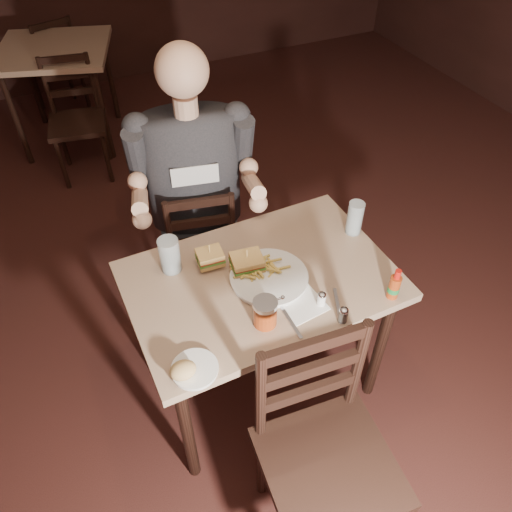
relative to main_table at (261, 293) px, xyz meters
name	(u,v)px	position (x,y,z in m)	size (l,w,h in m)	color
room_shell	(291,92)	(0.24, 0.27, 0.72)	(7.00, 7.00, 7.00)	black
main_table	(261,293)	(0.00, 0.00, 0.00)	(1.09, 0.74, 0.77)	tan
bg_table	(55,59)	(-0.43, 2.77, 0.00)	(1.00, 1.00, 0.77)	tan
chair_far	(200,240)	(-0.04, 0.70, -0.26)	(0.38, 0.42, 0.83)	black
chair_near	(329,467)	(-0.05, -0.69, -0.19)	(0.45, 0.50, 0.98)	black
bg_chair_far	(54,65)	(-0.43, 3.32, -0.26)	(0.38, 0.42, 0.83)	black
bg_chair_near	(77,123)	(-0.43, 2.22, -0.25)	(0.39, 0.43, 0.85)	black
diner	(192,161)	(-0.05, 0.65, 0.28)	(0.61, 0.48, 1.05)	#302E33
dinner_plate	(269,278)	(0.03, -0.02, 0.10)	(0.31, 0.31, 0.02)	white
sandwich_left	(210,254)	(-0.16, 0.15, 0.16)	(0.10, 0.09, 0.09)	#DFB265
sandwich_right	(247,259)	(-0.03, 0.06, 0.16)	(0.13, 0.10, 0.10)	#DFB265
fries_pile	(259,266)	(0.01, 0.03, 0.13)	(0.24, 0.17, 0.04)	#DDBD53
ketchup_dollop	(257,265)	(0.01, 0.05, 0.12)	(0.05, 0.05, 0.01)	maroon
glass_left	(170,255)	(-0.31, 0.20, 0.17)	(0.08, 0.08, 0.16)	silver
glass_right	(355,218)	(0.49, 0.09, 0.17)	(0.07, 0.07, 0.16)	silver
hot_sauce	(395,284)	(0.42, -0.30, 0.17)	(0.04, 0.04, 0.14)	#923410
salt_shaker	(321,299)	(0.15, -0.22, 0.12)	(0.03, 0.03, 0.06)	white
pepper_shaker	(343,315)	(0.18, -0.32, 0.13)	(0.04, 0.04, 0.07)	#38332D
syrup_dispenser	(265,313)	(-0.08, -0.21, 0.15)	(0.09, 0.09, 0.12)	#923410
napkin	(302,304)	(0.08, -0.19, 0.10)	(0.17, 0.15, 0.00)	white
knife	(288,317)	(0.00, -0.23, 0.10)	(0.01, 0.22, 0.01)	silver
fork	(338,306)	(0.20, -0.26, 0.10)	(0.01, 0.18, 0.01)	silver
side_plate	(195,370)	(-0.39, -0.30, 0.10)	(0.16, 0.16, 0.01)	white
bread_roll	(183,370)	(-0.43, -0.31, 0.13)	(0.09, 0.08, 0.05)	tan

